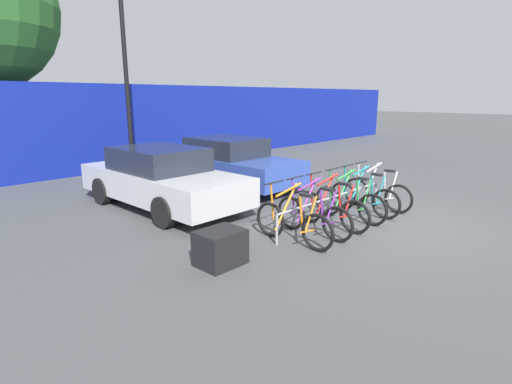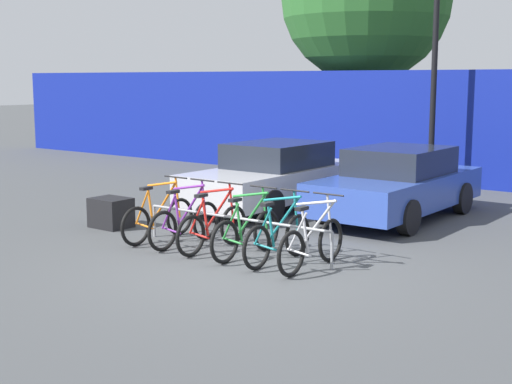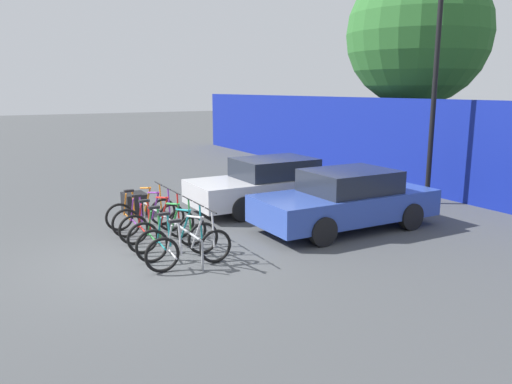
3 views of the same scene
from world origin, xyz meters
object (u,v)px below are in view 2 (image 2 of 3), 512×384
object	(u,v)px
bicycle_red	(213,227)
cargo_crate	(111,213)
bicycle_purple	(185,223)
car_silver	(275,176)
bike_rack	(235,222)
bicycle_silver	(312,243)
bicycle_teal	(278,238)
lamp_post	(436,21)
bicycle_green	(246,233)
car_blue	(398,184)
bicycle_orange	(158,218)

from	to	relation	value
bicycle_red	cargo_crate	xyz separation A→B (m)	(-2.68, 0.24, -0.10)
bicycle_purple	car_silver	world-z (taller)	car_silver
bicycle_red	car_silver	distance (m)	3.99
bike_rack	bicycle_silver	xyz separation A→B (m)	(1.54, -0.15, -0.11)
bicycle_teal	lamp_post	world-z (taller)	lamp_post
bicycle_green	cargo_crate	distance (m)	3.37
car_silver	lamp_post	size ratio (longest dim) A/B	0.60
lamp_post	cargo_crate	distance (m)	9.10
bicycle_red	cargo_crate	size ratio (longest dim) A/B	2.44
bicycle_teal	car_blue	distance (m)	4.25
bike_rack	cargo_crate	world-z (taller)	bike_rack
bike_rack	bicycle_green	size ratio (longest dim) A/B	2.12
lamp_post	bicycle_silver	bearing A→B (deg)	-78.42
bicycle_green	bicycle_orange	bearing A→B (deg)	176.81
bicycle_purple	car_blue	size ratio (longest dim) A/B	0.39
bicycle_green	car_silver	distance (m)	4.28
bicycle_green	bicycle_purple	bearing A→B (deg)	176.81
bicycle_green	car_silver	xyz separation A→B (m)	(-2.09, 3.72, 0.31)
car_blue	bicycle_purple	bearing A→B (deg)	-112.68
bike_rack	car_silver	distance (m)	3.98
bicycle_teal	car_silver	xyz separation A→B (m)	(-2.69, 3.72, 0.31)
bicycle_orange	bicycle_green	size ratio (longest dim) A/B	1.00
bicycle_teal	cargo_crate	bearing A→B (deg)	177.13
bike_rack	bicycle_teal	distance (m)	0.96
bicycle_green	bicycle_teal	bearing A→B (deg)	-3.19
bicycle_red	car_blue	world-z (taller)	car_blue
bicycle_green	cargo_crate	bearing A→B (deg)	172.69
bike_rack	bicycle_purple	world-z (taller)	bicycle_purple
bicycle_green	lamp_post	xyz separation A→B (m)	(-0.44, 7.97, 3.71)
bicycle_silver	lamp_post	bearing A→B (deg)	100.53
lamp_post	cargo_crate	size ratio (longest dim) A/B	10.65
bicycle_purple	lamp_post	bearing A→B (deg)	81.18
bicycle_silver	car_silver	size ratio (longest dim) A/B	0.38
bicycle_orange	bicycle_red	bearing A→B (deg)	1.70
cargo_crate	bike_rack	bearing A→B (deg)	-1.77
bicycle_purple	car_blue	world-z (taller)	car_blue
bicycle_orange	bicycle_red	size ratio (longest dim) A/B	1.00
bicycle_orange	bicycle_silver	xyz separation A→B (m)	(3.09, 0.00, 0.00)
bicycle_purple	car_silver	xyz separation A→B (m)	(-0.81, 3.72, 0.31)
lamp_post	cargo_crate	world-z (taller)	lamp_post
cargo_crate	bicycle_orange	bearing A→B (deg)	-9.35
bike_rack	bicycle_orange	bearing A→B (deg)	-174.50
bicycle_orange	bicycle_green	distance (m)	1.89
bicycle_red	car_blue	distance (m)	4.40
bicycle_silver	car_blue	size ratio (longest dim) A/B	0.39
car_blue	lamp_post	world-z (taller)	lamp_post
bicycle_green	bicycle_silver	bearing A→B (deg)	-3.19
bicycle_orange	bicycle_purple	size ratio (longest dim) A/B	1.00
bicycle_silver	bicycle_purple	bearing A→B (deg)	178.95
bicycle_teal	car_silver	bearing A→B (deg)	126.56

